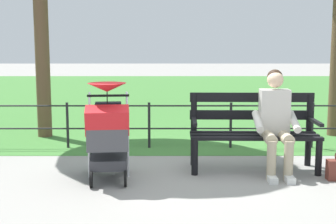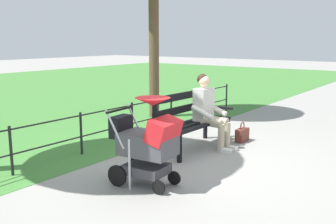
{
  "view_description": "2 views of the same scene",
  "coord_description": "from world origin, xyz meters",
  "views": [
    {
      "loc": [
        0.35,
        5.92,
        1.61
      ],
      "look_at": [
        0.34,
        0.04,
        0.75
      ],
      "focal_mm": 51.77,
      "sensor_mm": 36.0,
      "label": 1
    },
    {
      "loc": [
        4.69,
        3.42,
        1.85
      ],
      "look_at": [
        0.06,
        0.0,
        0.77
      ],
      "focal_mm": 41.42,
      "sensor_mm": 36.0,
      "label": 2
    }
  ],
  "objects": [
    {
      "name": "stroller",
      "position": [
        1.03,
        0.41,
        0.59
      ],
      "size": [
        0.58,
        0.93,
        1.15
      ],
      "color": "black",
      "rests_on": "ground"
    },
    {
      "name": "ground_plane",
      "position": [
        0.0,
        0.0,
        0.0
      ],
      "size": [
        60.0,
        60.0,
        0.0
      ],
      "primitive_type": "plane",
      "color": "gray"
    },
    {
      "name": "handbag",
      "position": [
        -1.69,
        0.41,
        0.13
      ],
      "size": [
        0.32,
        0.14,
        0.37
      ],
      "color": "brown",
      "rests_on": "ground"
    },
    {
      "name": "person_on_bench",
      "position": [
        -0.98,
        0.11,
        0.68
      ],
      "size": [
        0.54,
        0.74,
        1.28
      ],
      "color": "tan",
      "rests_on": "ground"
    },
    {
      "name": "park_bench",
      "position": [
        -0.74,
        -0.12,
        0.53
      ],
      "size": [
        1.61,
        0.63,
        0.96
      ],
      "color": "black",
      "rests_on": "ground"
    },
    {
      "name": "park_fence",
      "position": [
        -0.5,
        -1.34,
        0.42
      ],
      "size": [
        8.72,
        0.04,
        0.7
      ],
      "color": "black",
      "rests_on": "ground"
    }
  ]
}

